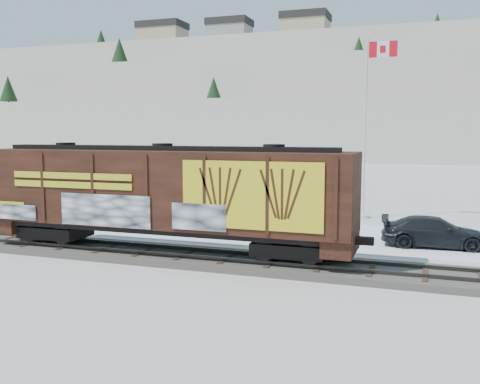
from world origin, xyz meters
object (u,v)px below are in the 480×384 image
at_px(flagpole, 366,153).
at_px(car_white, 282,219).
at_px(hopper_railcar, 163,192).
at_px(car_silver, 170,214).
at_px(car_dark, 435,232).

height_order(flagpole, car_white, flagpole).
bearing_deg(flagpole, hopper_railcar, -117.03).
height_order(car_silver, car_white, car_white).
relative_size(car_silver, car_white, 0.90).
height_order(hopper_railcar, car_white, hopper_railcar).
relative_size(hopper_railcar, car_dark, 3.33).
relative_size(car_silver, car_dark, 0.77).
xyz_separation_m(hopper_railcar, car_dark, (11.56, 6.35, -2.22)).
bearing_deg(flagpole, car_white, -120.58).
distance_m(flagpole, car_dark, 9.76).
xyz_separation_m(flagpole, car_dark, (4.20, -8.08, -3.50)).
bearing_deg(car_dark, car_white, 76.27).
bearing_deg(hopper_railcar, car_white, 66.15).
xyz_separation_m(car_silver, car_white, (6.96, 0.26, 0.05)).
height_order(hopper_railcar, car_dark, hopper_railcar).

